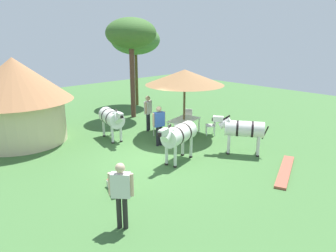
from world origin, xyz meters
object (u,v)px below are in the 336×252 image
Objects in this scene: patio_chair_west_end at (188,117)px; zebra_nearest_camera at (112,118)px; patio_chair_east_end at (180,132)px; guest_beside_umbrella at (148,110)px; patio_chair_near_lawn at (156,124)px; patio_dining_table at (184,121)px; striped_lounge_chair at (119,181)px; patio_chair_near_hut at (212,124)px; shade_umbrella at (185,77)px; guest_behind_table at (159,122)px; thatched_hut at (17,96)px; zebra_by_umbrella at (243,129)px; acacia_tree_left_background at (135,40)px; zebra_toward_hut at (179,135)px; standing_watcher at (121,190)px; acacia_tree_right_background at (131,34)px.

patio_chair_west_end is 4.00m from zebra_nearest_camera.
guest_beside_umbrella reaches higher than patio_chair_east_end.
patio_chair_near_lawn is at bearing 51.46° from patio_chair_west_end.
patio_chair_near_lawn is at bearing 139.01° from patio_dining_table.
striped_lounge_chair is 0.43× the size of zebra_nearest_camera.
patio_chair_near_hut is 6.42m from striped_lounge_chair.
guest_beside_umbrella reaches higher than striped_lounge_chair.
guest_behind_table is (-1.84, -0.33, -1.66)m from shade_umbrella.
striped_lounge_chair is (0.54, -6.60, -1.75)m from thatched_hut.
patio_chair_west_end is 4.21m from zebra_by_umbrella.
shade_umbrella reaches higher than guest_behind_table.
thatched_hut reaches higher than guest_behind_table.
acacia_tree_left_background is at bearing -169.35° from patio_chair_near_lawn.
zebra_toward_hut reaches higher than zebra_nearest_camera.
standing_watcher is 0.32× the size of acacia_tree_right_background.
patio_dining_table is at bearing 90.00° from patio_chair_near_hut.
zebra_by_umbrella is at bearing -91.93° from shade_umbrella.
zebra_toward_hut is at bearing -139.70° from shade_umbrella.
patio_chair_near_lawn is (4.85, -3.35, -1.47)m from thatched_hut.
acacia_tree_right_background reaches higher than standing_watcher.
zebra_by_umbrella reaches higher than patio_chair_near_hut.
shade_umbrella is 4.62m from acacia_tree_right_background.
patio_chair_east_end is at bearing 137.97° from zebra_nearest_camera.
shade_umbrella is at bearing -35.81° from thatched_hut.
patio_chair_west_end is at bearing 37.67° from striped_lounge_chair.
acacia_tree_left_background reaches higher than zebra_toward_hut.
zebra_toward_hut is (0.33, -3.80, 0.05)m from zebra_nearest_camera.
thatched_hut is 2.20× the size of zebra_nearest_camera.
patio_dining_table is 1.32m from patio_chair_west_end.
shade_umbrella reaches higher than zebra_by_umbrella.
guest_beside_umbrella is at bearing 116.07° from patio_dining_table.
shade_umbrella reaches higher than patio_chair_west_end.
zebra_nearest_camera reaches higher than striped_lounge_chair.
acacia_tree_left_background is at bearing 98.45° from standing_watcher.
thatched_hut is at bearing 144.19° from shade_umbrella.
thatched_hut is 6.85m from striped_lounge_chair.
patio_chair_near_hut is 0.17× the size of acacia_tree_right_background.
patio_chair_near_lawn is (-2.05, 0.09, 0.00)m from patio_chair_west_end.
guest_beside_umbrella reaches higher than patio_chair_west_end.
patio_chair_east_end is 3.07m from zebra_nearest_camera.
guest_beside_umbrella is at bearing 78.61° from patio_chair_near_hut.
patio_chair_near_hut is at bearing -44.35° from shade_umbrella.
patio_chair_near_lawn is at bearing 49.77° from guest_beside_umbrella.
patio_chair_west_end is (6.90, -3.44, -1.47)m from thatched_hut.
patio_dining_table is 7.63m from standing_watcher.
patio_chair_west_end is 0.53× the size of guest_behind_table.
patio_chair_near_hut is 4.59m from zebra_nearest_camera.
guest_beside_umbrella is (0.19, 0.77, 0.51)m from patio_chair_near_lawn.
shade_umbrella reaches higher than zebra_nearest_camera.
guest_beside_umbrella is 6.56m from acacia_tree_left_background.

